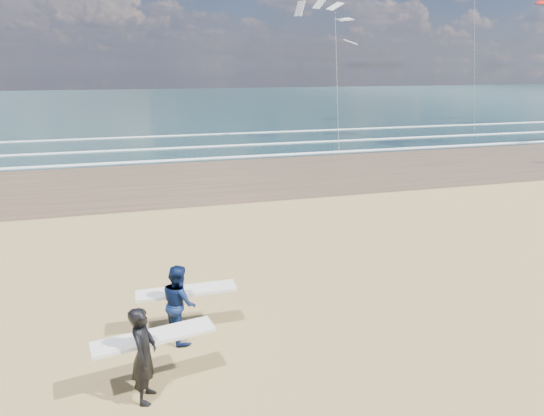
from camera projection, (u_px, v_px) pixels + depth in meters
name	position (u px, v px, depth m)	size (l,w,h in m)	color
wet_sand_strip	(465.00, 160.00, 30.76)	(220.00, 12.00, 0.01)	#4A3A27
ocean	(257.00, 102.00, 80.59)	(220.00, 100.00, 0.02)	#173032
foam_breakers	(387.00, 138.00, 40.07)	(220.00, 11.70, 0.05)	white
surfer_near	(145.00, 352.00, 8.54)	(2.26, 1.17, 1.82)	black
surfer_far	(180.00, 302.00, 10.46)	(2.20, 1.10, 1.73)	#0C1C48
kite_1	(336.00, 62.00, 35.73)	(5.52, 4.71, 11.11)	slate
kite_5	(475.00, 35.00, 45.80)	(5.12, 4.66, 16.28)	slate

